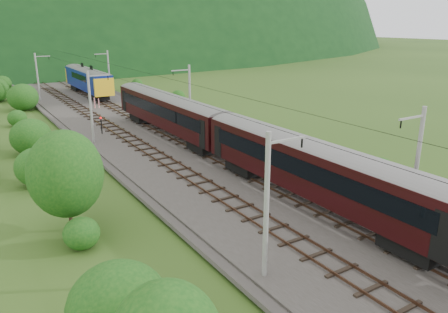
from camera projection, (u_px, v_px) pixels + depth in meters
ground at (345, 249)px, 26.85m from camera, size 600.00×600.00×0.00m
railbed at (251, 195)px, 34.90m from camera, size 14.00×220.00×0.30m
track_left at (225, 198)px, 33.62m from camera, size 2.40×220.00×0.27m
track_right at (274, 186)px, 36.05m from camera, size 2.40×220.00×0.27m
catenary_left at (91, 105)px, 48.31m from camera, size 2.54×192.28×8.00m
catenary_right at (189, 96)px, 54.51m from camera, size 2.54×192.28×8.00m
overhead_wires at (252, 109)px, 32.83m from camera, size 4.83×198.00×0.03m
train at (314, 160)px, 31.45m from camera, size 3.28×130.67×5.72m
hazard_post_near at (95, 103)px, 68.32m from camera, size 0.18×0.18×1.66m
hazard_post_far at (99, 103)px, 68.61m from camera, size 0.16×0.16×1.48m
signal at (101, 124)px, 52.79m from camera, size 0.23×0.23×2.06m
vegetation_left at (24, 146)px, 40.11m from camera, size 13.20×144.14×6.92m
vegetation_right at (366, 164)px, 39.18m from camera, size 6.96×112.49×2.92m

